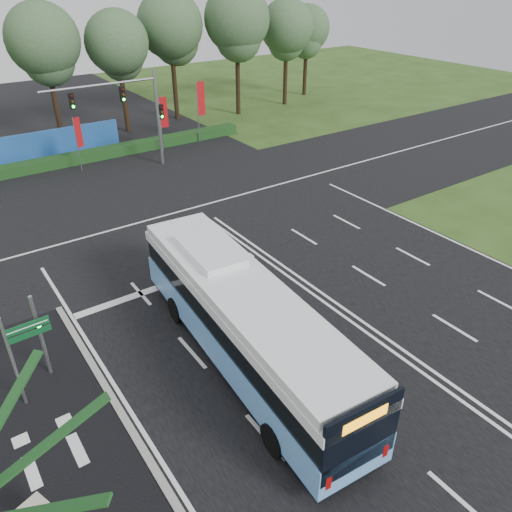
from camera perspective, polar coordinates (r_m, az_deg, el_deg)
The scene contains 15 objects.
ground at distance 23.36m, azimuth 7.07°, elevation -4.83°, with size 120.00×120.00×0.00m, color #294717.
road_main at distance 23.35m, azimuth 7.07°, elevation -4.79°, with size 20.00×120.00×0.04m, color black.
road_cross at distance 31.97m, azimuth -7.22°, elevation 5.44°, with size 120.00×14.00×0.05m, color black.
bike_path at distance 17.24m, azimuth -20.99°, elevation -23.23°, with size 5.00×18.00×0.06m, color black.
kerb_strip at distance 17.48m, azimuth -13.07°, elevation -20.36°, with size 0.25×18.00×0.12m, color gray.
city_bus at distance 18.69m, azimuth -1.37°, elevation -7.55°, with size 3.74×13.28×3.76m.
pedestrian_signal at distance 19.65m, azimuth -23.42°, elevation -8.18°, with size 0.31×0.42×3.55m.
street_sign at distance 18.52m, azimuth -25.33°, elevation -9.49°, with size 1.47×0.13×3.78m.
banner_flag_left at distance 39.32m, azimuth -19.67°, elevation 12.83°, with size 0.56×0.27×4.05m.
banner_flag_mid at distance 42.03m, azimuth -10.58°, elevation 15.48°, with size 0.65×0.17×4.48m.
banner_flag_right at distance 43.98m, azimuth -6.40°, elevation 17.00°, with size 0.76×0.09×5.17m.
traffic_light_gantry at distance 37.92m, azimuth -13.81°, elevation 16.26°, with size 8.41×0.28×7.00m.
hedge at distance 42.62m, azimuth -15.48°, elevation 11.56°, with size 22.00×1.20×0.80m, color #173C15.
blue_hoarding at distance 43.67m, azimuth -21.78°, elevation 11.92°, with size 10.00×0.30×2.20m, color #1D519F.
eucalyptus_row at distance 47.32m, azimuth -17.55°, elevation 22.88°, with size 52.90×8.60×12.05m.
Camera 1 is at (-13.18, -13.90, 13.37)m, focal length 35.00 mm.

